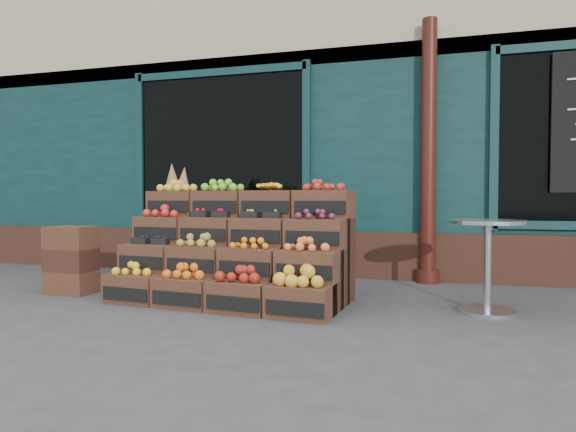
# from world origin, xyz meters

# --- Properties ---
(ground) EXTENTS (60.00, 60.00, 0.00)m
(ground) POSITION_xyz_m (0.00, 0.00, 0.00)
(ground) COLOR #3D3D3F
(ground) RESTS_ON ground
(shop_facade) EXTENTS (12.00, 6.24, 4.80)m
(shop_facade) POSITION_xyz_m (0.00, 5.11, 2.40)
(shop_facade) COLOR #0D2E2D
(shop_facade) RESTS_ON ground
(crate_display) EXTENTS (2.38, 1.32, 1.43)m
(crate_display) POSITION_xyz_m (-0.71, 0.50, 0.44)
(crate_display) COLOR #47291C
(crate_display) RESTS_ON ground
(spare_crates) EXTENTS (0.49, 0.34, 0.73)m
(spare_crates) POSITION_xyz_m (-2.54, 0.31, 0.36)
(spare_crates) COLOR #47291C
(spare_crates) RESTS_ON ground
(bistro_table) EXTENTS (0.67, 0.67, 0.84)m
(bistro_table) POSITION_xyz_m (1.70, 0.54, 0.52)
(bistro_table) COLOR silver
(bistro_table) RESTS_ON ground
(shopkeeper) EXTENTS (0.81, 0.58, 2.09)m
(shopkeeper) POSITION_xyz_m (-1.19, 2.96, 1.04)
(shopkeeper) COLOR #17532A
(shopkeeper) RESTS_ON ground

